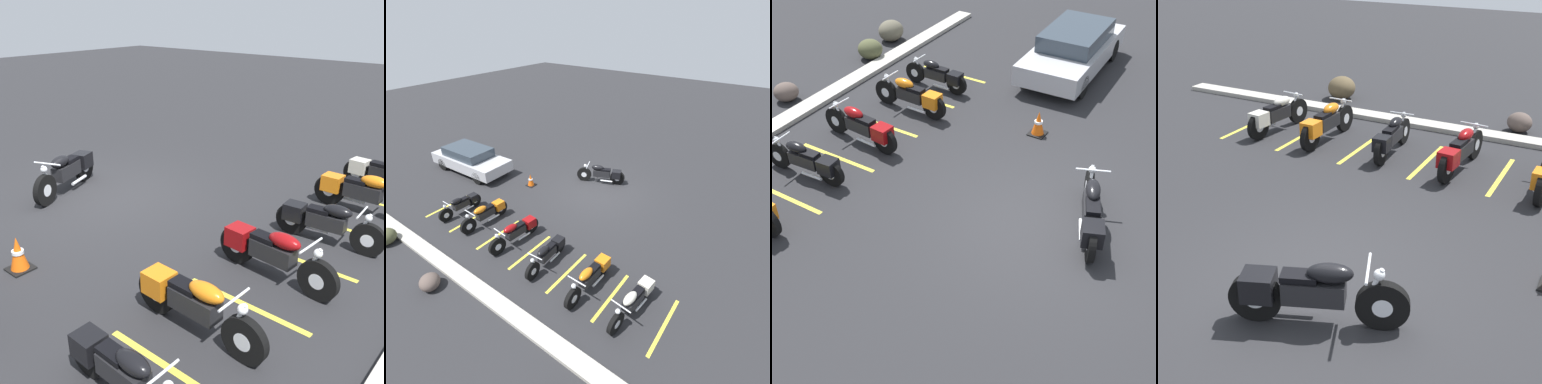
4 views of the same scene
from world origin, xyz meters
TOP-DOWN VIEW (x-y plane):
  - ground at (0.00, 0.00)m, footprint 60.00×60.00m
  - motorcycle_black_featured at (0.35, -0.95)m, footprint 2.24×1.11m
  - parked_bike_0 at (-4.33, 4.87)m, footprint 0.64×2.18m
  - parked_bike_1 at (-2.86, 4.87)m, footprint 0.63×2.26m
  - parked_bike_2 at (-1.12, 4.85)m, footprint 0.58×2.07m
  - parked_bike_3 at (0.53, 4.69)m, footprint 0.62×2.22m
  - parked_bike_4 at (2.37, 4.57)m, footprint 0.62×2.19m
  - parked_bike_5 at (3.77, 4.72)m, footprint 0.55×1.97m
  - car_silver at (6.73, 2.03)m, footprint 4.35×1.93m
  - concrete_curb at (0.00, 7.04)m, footprint 18.00×0.50m
  - landscape_rock_3 at (1.11, 7.83)m, footprint 0.89×0.89m
  - traffic_cone at (3.05, 1.37)m, footprint 0.40×0.40m
  - stall_line_0 at (-5.25, 4.85)m, footprint 0.10×2.10m
  - stall_line_1 at (-3.58, 4.85)m, footprint 0.10×2.10m
  - stall_line_2 at (-1.92, 4.85)m, footprint 0.10×2.10m
  - stall_line_3 at (-0.25, 4.85)m, footprint 0.10×2.10m
  - stall_line_4 at (1.42, 4.85)m, footprint 0.10×2.10m
  - stall_line_5 at (3.08, 4.85)m, footprint 0.10×2.10m
  - stall_line_6 at (4.75, 4.85)m, footprint 0.10×2.10m

SIDE VIEW (x-z plane):
  - ground at x=0.00m, z-range 0.00..0.00m
  - stall_line_0 at x=-5.25m, z-range 0.00..0.00m
  - stall_line_1 at x=-3.58m, z-range 0.00..0.00m
  - stall_line_2 at x=-1.92m, z-range 0.00..0.00m
  - stall_line_3 at x=-0.25m, z-range 0.00..0.00m
  - stall_line_4 at x=1.42m, z-range 0.00..0.00m
  - stall_line_5 at x=3.08m, z-range 0.00..0.00m
  - stall_line_6 at x=4.75m, z-range 0.00..0.00m
  - concrete_curb at x=0.00m, z-range 0.00..0.12m
  - landscape_rock_3 at x=1.11m, z-range 0.00..0.50m
  - traffic_cone at x=3.05m, z-range -0.02..0.59m
  - parked_bike_5 at x=3.77m, z-range 0.02..0.80m
  - parked_bike_2 at x=-1.12m, z-range 0.03..0.84m
  - parked_bike_0 at x=-4.33m, z-range 0.03..0.89m
  - parked_bike_4 at x=2.37m, z-range 0.03..0.89m
  - parked_bike_3 at x=0.53m, z-range 0.03..0.90m
  - parked_bike_1 at x=-2.86m, z-range 0.03..0.92m
  - motorcycle_black_featured at x=0.35m, z-range 0.03..0.96m
  - car_silver at x=6.73m, z-range 0.04..1.32m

